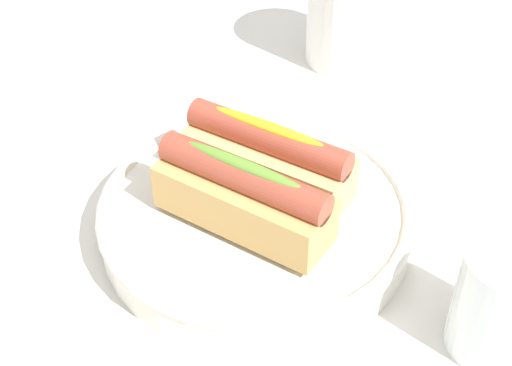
# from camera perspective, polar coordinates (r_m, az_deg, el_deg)

# --- Properties ---
(ground_plane) EXTENTS (2.40, 2.40, 0.00)m
(ground_plane) POSITION_cam_1_polar(r_m,az_deg,el_deg) (0.64, -0.67, -4.94)
(ground_plane) COLOR silver
(serving_bowl) EXTENTS (0.27, 0.27, 0.04)m
(serving_bowl) POSITION_cam_1_polar(r_m,az_deg,el_deg) (0.64, -0.00, -2.54)
(serving_bowl) COLOR silver
(serving_bowl) RESTS_ON ground_plane
(hotdog_front) EXTENTS (0.16, 0.08, 0.06)m
(hotdog_front) POSITION_cam_1_polar(r_m,az_deg,el_deg) (0.59, -1.22, -0.92)
(hotdog_front) COLOR tan
(hotdog_front) RESTS_ON serving_bowl
(hotdog_back) EXTENTS (0.16, 0.08, 0.06)m
(hotdog_back) POSITION_cam_1_polar(r_m,az_deg,el_deg) (0.63, 1.15, 1.96)
(hotdog_back) COLOR #DBB270
(hotdog_back) RESTS_ON serving_bowl
(water_glass) EXTENTS (0.07, 0.07, 0.09)m
(water_glass) POSITION_cam_1_polar(r_m,az_deg,el_deg) (0.57, 18.26, -9.17)
(water_glass) COLOR white
(water_glass) RESTS_ON ground_plane
(paper_towel_roll) EXTENTS (0.11, 0.11, 0.13)m
(paper_towel_roll) POSITION_cam_1_polar(r_m,az_deg,el_deg) (0.88, 7.68, 13.22)
(paper_towel_roll) COLOR white
(paper_towel_roll) RESTS_ON ground_plane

